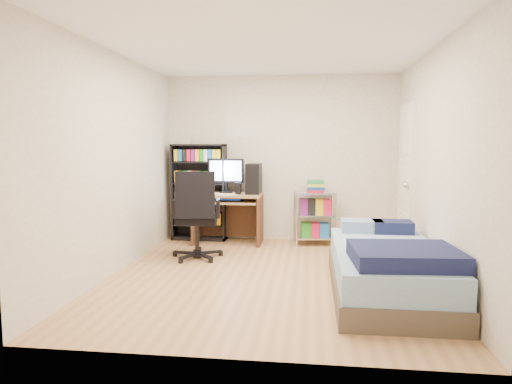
# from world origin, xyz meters

# --- Properties ---
(room) EXTENTS (3.58, 4.08, 2.58)m
(room) POSITION_xyz_m (0.00, 0.00, 1.25)
(room) COLOR tan
(room) RESTS_ON ground
(media_shelf) EXTENTS (0.83, 0.28, 1.53)m
(media_shelf) POSITION_xyz_m (-1.24, 1.84, 0.75)
(media_shelf) COLOR black
(media_shelf) RESTS_ON room
(computer_desk) EXTENTS (0.99, 0.58, 1.25)m
(computer_desk) POSITION_xyz_m (-0.65, 1.68, 0.68)
(computer_desk) COLOR #9E7C51
(computer_desk) RESTS_ON room
(office_chair) EXTENTS (0.78, 0.78, 1.14)m
(office_chair) POSITION_xyz_m (-0.98, 0.66, 0.36)
(office_chair) COLOR black
(office_chair) RESTS_ON room
(wire_cart) EXTENTS (0.63, 0.49, 0.95)m
(wire_cart) POSITION_xyz_m (0.52, 1.72, 0.62)
(wire_cart) COLOR silver
(wire_cart) RESTS_ON room
(bed) EXTENTS (1.04, 2.08, 0.59)m
(bed) POSITION_xyz_m (1.22, -0.46, 0.26)
(bed) COLOR #4F443A
(bed) RESTS_ON room
(door) EXTENTS (0.12, 0.80, 2.00)m
(door) POSITION_xyz_m (1.72, 1.35, 1.00)
(door) COLOR white
(door) RESTS_ON room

